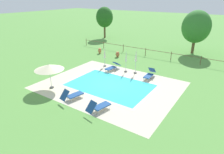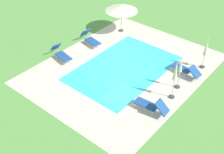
{
  "view_description": "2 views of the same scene",
  "coord_description": "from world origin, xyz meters",
  "px_view_note": "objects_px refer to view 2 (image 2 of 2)",
  "views": [
    {
      "loc": [
        9.07,
        -13.08,
        7.45
      ],
      "look_at": [
        -0.1,
        0.5,
        0.6
      ],
      "focal_mm": 31.56,
      "sensor_mm": 36.0,
      "label": 1
    },
    {
      "loc": [
        12.68,
        9.54,
        11.23
      ],
      "look_at": [
        1.9,
        0.6,
        0.68
      ],
      "focal_mm": 48.14,
      "sensor_mm": 36.0,
      "label": 2
    }
  ],
  "objects_px": {
    "patio_umbrella_closed_row_mid_east": "(206,48)",
    "sun_lounger_north_end": "(61,54)",
    "sun_lounger_north_near_steps": "(150,105)",
    "patio_umbrella_open_foreground": "(122,8)",
    "patio_umbrella_closed_row_west": "(175,73)",
    "sun_lounger_north_mid": "(90,39)",
    "patio_umbrella_closed_row_mid_west": "(181,67)",
    "sun_lounger_north_far": "(185,69)"
  },
  "relations": [
    {
      "from": "patio_umbrella_closed_row_mid_east",
      "to": "sun_lounger_north_end",
      "type": "bearing_deg",
      "value": -56.58
    },
    {
      "from": "sun_lounger_north_near_steps",
      "to": "patio_umbrella_open_foreground",
      "type": "xyz_separation_m",
      "value": [
        -6.09,
        -6.8,
        1.53
      ]
    },
    {
      "from": "patio_umbrella_open_foreground",
      "to": "patio_umbrella_closed_row_west",
      "type": "xyz_separation_m",
      "value": [
        4.38,
        7.13,
        -0.2
      ]
    },
    {
      "from": "patio_umbrella_open_foreground",
      "to": "patio_umbrella_closed_row_west",
      "type": "distance_m",
      "value": 8.37
    },
    {
      "from": "patio_umbrella_open_foreground",
      "to": "patio_umbrella_closed_row_west",
      "type": "relative_size",
      "value": 0.96
    },
    {
      "from": "sun_lounger_north_near_steps",
      "to": "sun_lounger_north_mid",
      "type": "xyz_separation_m",
      "value": [
        -3.13,
        -7.28,
        0.01
      ]
    },
    {
      "from": "sun_lounger_north_near_steps",
      "to": "patio_umbrella_closed_row_mid_west",
      "type": "bearing_deg",
      "value": 177.42
    },
    {
      "from": "patio_umbrella_closed_row_west",
      "to": "sun_lounger_north_mid",
      "type": "bearing_deg",
      "value": -100.49
    },
    {
      "from": "sun_lounger_north_far",
      "to": "patio_umbrella_open_foreground",
      "type": "distance_m",
      "value": 7.02
    },
    {
      "from": "patio_umbrella_open_foreground",
      "to": "patio_umbrella_closed_row_mid_east",
      "type": "height_order",
      "value": "patio_umbrella_closed_row_mid_east"
    },
    {
      "from": "patio_umbrella_closed_row_west",
      "to": "patio_umbrella_closed_row_mid_west",
      "type": "relative_size",
      "value": 1.09
    },
    {
      "from": "sun_lounger_north_far",
      "to": "patio_umbrella_closed_row_mid_west",
      "type": "relative_size",
      "value": 0.89
    },
    {
      "from": "sun_lounger_north_mid",
      "to": "sun_lounger_north_end",
      "type": "distance_m",
      "value": 2.7
    },
    {
      "from": "sun_lounger_north_mid",
      "to": "patio_umbrella_closed_row_mid_west",
      "type": "xyz_separation_m",
      "value": [
        0.41,
        7.41,
        1.06
      ]
    },
    {
      "from": "sun_lounger_north_end",
      "to": "sun_lounger_north_near_steps",
      "type": "bearing_deg",
      "value": 86.66
    },
    {
      "from": "patio_umbrella_closed_row_west",
      "to": "patio_umbrella_closed_row_mid_east",
      "type": "height_order",
      "value": "patio_umbrella_closed_row_west"
    },
    {
      "from": "sun_lounger_north_mid",
      "to": "sun_lounger_north_far",
      "type": "height_order",
      "value": "sun_lounger_north_mid"
    },
    {
      "from": "sun_lounger_north_mid",
      "to": "sun_lounger_north_near_steps",
      "type": "bearing_deg",
      "value": 66.77
    },
    {
      "from": "patio_umbrella_closed_row_mid_east",
      "to": "patio_umbrella_closed_row_west",
      "type": "bearing_deg",
      "value": 0.17
    },
    {
      "from": "sun_lounger_north_far",
      "to": "patio_umbrella_closed_row_mid_east",
      "type": "height_order",
      "value": "patio_umbrella_closed_row_mid_east"
    },
    {
      "from": "sun_lounger_north_near_steps",
      "to": "sun_lounger_north_end",
      "type": "height_order",
      "value": "sun_lounger_north_end"
    },
    {
      "from": "sun_lounger_north_end",
      "to": "patio_umbrella_closed_row_mid_east",
      "type": "relative_size",
      "value": 0.85
    },
    {
      "from": "sun_lounger_north_end",
      "to": "patio_umbrella_closed_row_west",
      "type": "bearing_deg",
      "value": 99.33
    },
    {
      "from": "sun_lounger_north_end",
      "to": "sun_lounger_north_far",
      "type": "bearing_deg",
      "value": 117.28
    },
    {
      "from": "sun_lounger_north_far",
      "to": "patio_umbrella_closed_row_west",
      "type": "xyz_separation_m",
      "value": [
        2.45,
        0.56,
        1.34
      ]
    },
    {
      "from": "sun_lounger_north_near_steps",
      "to": "sun_lounger_north_far",
      "type": "height_order",
      "value": "sun_lounger_north_near_steps"
    },
    {
      "from": "sun_lounger_north_far",
      "to": "patio_umbrella_open_foreground",
      "type": "height_order",
      "value": "patio_umbrella_open_foreground"
    },
    {
      "from": "sun_lounger_north_near_steps",
      "to": "sun_lounger_north_far",
      "type": "xyz_separation_m",
      "value": [
        -4.17,
        -0.22,
        -0.02
      ]
    },
    {
      "from": "sun_lounger_north_mid",
      "to": "patio_umbrella_closed_row_west",
      "type": "height_order",
      "value": "patio_umbrella_closed_row_west"
    },
    {
      "from": "sun_lounger_north_mid",
      "to": "sun_lounger_north_far",
      "type": "distance_m",
      "value": 7.14
    },
    {
      "from": "sun_lounger_north_mid",
      "to": "patio_umbrella_open_foreground",
      "type": "relative_size",
      "value": 0.79
    },
    {
      "from": "sun_lounger_north_mid",
      "to": "patio_umbrella_closed_row_mid_east",
      "type": "height_order",
      "value": "patio_umbrella_closed_row_mid_east"
    },
    {
      "from": "sun_lounger_north_near_steps",
      "to": "patio_umbrella_closed_row_west",
      "type": "xyz_separation_m",
      "value": [
        -1.72,
        0.34,
        1.33
      ]
    },
    {
      "from": "sun_lounger_north_mid",
      "to": "sun_lounger_north_end",
      "type": "height_order",
      "value": "sun_lounger_north_mid"
    },
    {
      "from": "patio_umbrella_open_foreground",
      "to": "patio_umbrella_closed_row_west",
      "type": "bearing_deg",
      "value": 58.46
    },
    {
      "from": "sun_lounger_north_near_steps",
      "to": "patio_umbrella_closed_row_mid_west",
      "type": "xyz_separation_m",
      "value": [
        -2.72,
        0.12,
        1.07
      ]
    },
    {
      "from": "sun_lounger_north_near_steps",
      "to": "patio_umbrella_closed_row_mid_west",
      "type": "relative_size",
      "value": 0.85
    },
    {
      "from": "patio_umbrella_closed_row_mid_east",
      "to": "patio_umbrella_closed_row_mid_west",
      "type": "bearing_deg",
      "value": -4.04
    },
    {
      "from": "sun_lounger_north_end",
      "to": "patio_umbrella_closed_row_mid_east",
      "type": "xyz_separation_m",
      "value": [
        -5.13,
        7.78,
        1.07
      ]
    },
    {
      "from": "patio_umbrella_closed_row_west",
      "to": "sun_lounger_north_far",
      "type": "bearing_deg",
      "value": -167.13
    },
    {
      "from": "patio_umbrella_closed_row_west",
      "to": "patio_umbrella_closed_row_mid_west",
      "type": "height_order",
      "value": "patio_umbrella_closed_row_west"
    },
    {
      "from": "sun_lounger_north_end",
      "to": "patio_umbrella_open_foreground",
      "type": "relative_size",
      "value": 0.8
    }
  ]
}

